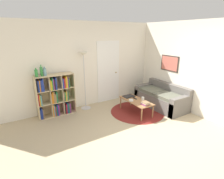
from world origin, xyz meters
TOP-DOWN VIEW (x-y plane):
  - ground_plane at (0.00, 0.00)m, footprint 14.00×14.00m
  - wall_back at (0.02, 2.81)m, footprint 7.13×0.11m
  - wall_right at (2.09, 1.40)m, footprint 0.08×5.79m
  - rug at (0.76, 1.52)m, footprint 1.59×1.59m
  - bookshelf at (-1.35, 2.60)m, footprint 1.03×0.34m
  - floor_lamp at (-0.45, 2.57)m, footprint 0.30×0.30m
  - couch at (1.70, 1.44)m, footprint 0.80×1.66m
  - coffee_table at (0.68, 1.50)m, footprint 0.48×1.08m
  - laptop at (0.69, 1.86)m, footprint 0.35×0.25m
  - bowl at (0.53, 1.53)m, footprint 0.13×0.13m
  - book_stack_on_table at (0.69, 1.10)m, footprint 0.17×0.21m
  - cup at (0.86, 1.41)m, footprint 0.08×0.08m
  - remote at (0.73, 1.62)m, footprint 0.05×0.16m
  - bottle_left at (-1.76, 2.57)m, footprint 0.08×0.08m
  - bottle_middle at (-1.63, 2.58)m, footprint 0.07×0.07m
  - bottle_right at (-1.55, 2.58)m, footprint 0.08×0.08m

SIDE VIEW (x-z plane):
  - ground_plane at x=0.00m, z-range 0.00..0.00m
  - rug at x=0.76m, z-range 0.00..0.01m
  - couch at x=1.70m, z-range -0.09..0.64m
  - coffee_table at x=0.68m, z-range 0.16..0.55m
  - laptop at x=0.69m, z-range 0.39..0.41m
  - remote at x=0.73m, z-range 0.39..0.41m
  - bowl at x=0.53m, z-range 0.39..0.43m
  - book_stack_on_table at x=0.69m, z-range 0.39..0.48m
  - cup at x=0.86m, z-range 0.39..0.48m
  - bookshelf at x=-1.35m, z-range 0.01..1.19m
  - bottle_left at x=-1.76m, z-range 1.17..1.40m
  - wall_back at x=0.02m, z-range -0.01..2.59m
  - bottle_right at x=-1.55m, z-range 1.17..1.41m
  - wall_right at x=2.09m, z-range 0.00..2.60m
  - bottle_middle at x=-1.63m, z-range 1.16..1.46m
  - floor_lamp at x=-0.45m, z-range 0.53..2.28m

